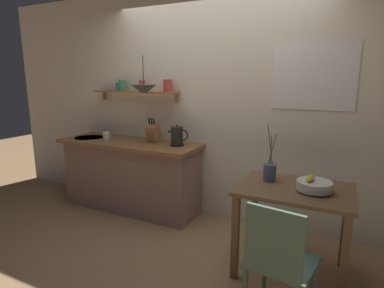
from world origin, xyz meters
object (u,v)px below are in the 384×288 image
dining_chair_near (278,259)px  twig_vase (270,172)px  fruit_bowl (314,185)px  knife_block (153,133)px  electric_kettle (177,136)px  coffee_mug_by_sink (106,136)px  pendant_lamp (144,90)px  dining_table (294,203)px

dining_chair_near → twig_vase: bearing=107.7°
fruit_bowl → knife_block: size_ratio=0.89×
twig_vase → fruit_bowl: bearing=-16.8°
dining_chair_near → electric_kettle: electric_kettle is taller
dining_chair_near → coffee_mug_by_sink: (-2.38, 1.11, 0.44)m
electric_kettle → pendant_lamp: pendant_lamp is taller
fruit_bowl → dining_table: bearing=170.5°
dining_chair_near → electric_kettle: 1.92m
knife_block → coffee_mug_by_sink: (-0.62, -0.14, -0.07)m
coffee_mug_by_sink → pendant_lamp: bearing=-5.3°
dining_chair_near → fruit_bowl: 0.74m
dining_chair_near → knife_block: size_ratio=2.92×
dining_chair_near → knife_block: (-1.76, 1.24, 0.50)m
dining_chair_near → fruit_bowl: bearing=78.6°
dining_table → fruit_bowl: 0.24m
twig_vase → pendant_lamp: size_ratio=1.16×
dining_chair_near → dining_table: bearing=91.0°
twig_vase → electric_kettle: twig_vase is taller
twig_vase → dining_chair_near: bearing=-72.3°
dining_table → knife_block: (-1.75, 0.56, 0.37)m
knife_block → pendant_lamp: size_ratio=0.71×
fruit_bowl → electric_kettle: bearing=160.3°
dining_table → electric_kettle: bearing=159.3°
knife_block → pendant_lamp: (0.02, -0.19, 0.52)m
knife_block → pendant_lamp: 0.56m
dining_table → pendant_lamp: size_ratio=2.13×
twig_vase → coffee_mug_by_sink: (-2.14, 0.34, 0.09)m
pendant_lamp → electric_kettle: bearing=25.9°
twig_vase → pendant_lamp: bearing=169.5°
twig_vase → electric_kettle: (-1.17, 0.44, 0.15)m
dining_table → twig_vase: (-0.23, 0.09, 0.22)m
dining_chair_near → fruit_bowl: fruit_bowl is taller
twig_vase → knife_block: bearing=162.7°
coffee_mug_by_sink → knife_block: bearing=12.4°
dining_table → twig_vase: size_ratio=1.84×
pendant_lamp → knife_block: bearing=95.2°
electric_kettle → knife_block: (-0.35, 0.03, 0.01)m
twig_vase → coffee_mug_by_sink: 2.17m
twig_vase → pendant_lamp: (-1.50, 0.28, 0.68)m
dining_chair_near → fruit_bowl: (0.13, 0.65, 0.32)m
fruit_bowl → pendant_lamp: bearing=168.2°
knife_block → pendant_lamp: bearing=-84.8°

